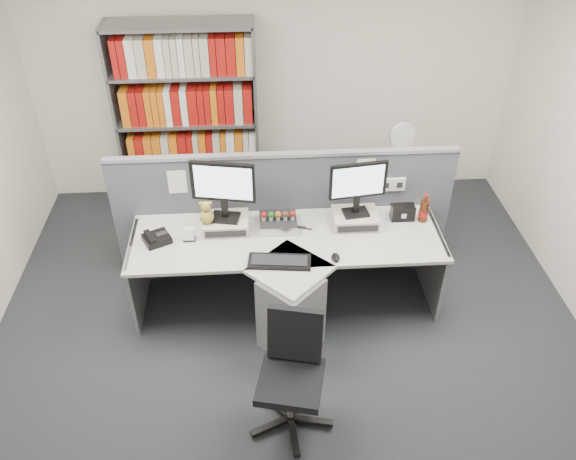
{
  "coord_description": "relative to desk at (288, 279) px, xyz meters",
  "views": [
    {
      "loc": [
        -0.24,
        -3.04,
        3.68
      ],
      "look_at": [
        0.0,
        0.65,
        0.92
      ],
      "focal_mm": 36.59,
      "sensor_mm": 36.0,
      "label": 1
    }
  ],
  "objects": [
    {
      "name": "speaker",
      "position": [
        1.01,
        0.42,
        0.33
      ],
      "size": [
        0.2,
        0.11,
        0.13
      ],
      "primitive_type": "cube",
      "color": "black",
      "rests_on": "desk"
    },
    {
      "name": "desk_calendar",
      "position": [
        -0.81,
        0.24,
        0.31
      ],
      "size": [
        0.1,
        0.07,
        0.12
      ],
      "color": "black",
      "rests_on": "desk"
    },
    {
      "name": "desktop_pc",
      "position": [
        -0.06,
        0.37,
        0.31
      ],
      "size": [
        0.31,
        0.28,
        0.08
      ],
      "color": "black",
      "rests_on": "desk"
    },
    {
      "name": "mouse",
      "position": [
        0.37,
        -0.09,
        0.28
      ],
      "size": [
        0.07,
        0.11,
        0.04
      ],
      "primitive_type": "ellipsoid",
      "color": "black",
      "rests_on": "desk"
    },
    {
      "name": "shelving_unit",
      "position": [
        -0.9,
        1.85,
        0.52
      ],
      "size": [
        1.41,
        0.4,
        2.0
      ],
      "color": "gray",
      "rests_on": "ground"
    },
    {
      "name": "desk",
      "position": [
        0.0,
        0.0,
        0.0
      ],
      "size": [
        2.6,
        1.2,
        0.72
      ],
      "color": "beige",
      "rests_on": "ground"
    },
    {
      "name": "ground",
      "position": [
        0.0,
        -0.6,
        -0.46
      ],
      "size": [
        5.5,
        5.5,
        0.0
      ],
      "primitive_type": "plane",
      "color": "#2D3135",
      "rests_on": "ground"
    },
    {
      "name": "desk_phone",
      "position": [
        -1.07,
        0.23,
        0.3
      ],
      "size": [
        0.27,
        0.26,
        0.09
      ],
      "color": "black",
      "rests_on": "desk"
    },
    {
      "name": "plush_toy",
      "position": [
        -0.65,
        0.34,
        0.45
      ],
      "size": [
        0.12,
        0.12,
        0.21
      ],
      "color": "olive",
      "rests_on": "monitor_riser_left"
    },
    {
      "name": "monitor_riser_left",
      "position": [
        -0.5,
        0.38,
        0.31
      ],
      "size": [
        0.38,
        0.31,
        0.1
      ],
      "color": "beige",
      "rests_on": "desk"
    },
    {
      "name": "figurines",
      "position": [
        -0.06,
        0.36,
        0.4
      ],
      "size": [
        0.29,
        0.05,
        0.09
      ],
      "color": "beige",
      "rests_on": "desktop_pc"
    },
    {
      "name": "desk_fan",
      "position": [
        1.2,
        1.4,
        0.53
      ],
      "size": [
        0.27,
        0.16,
        0.45
      ],
      "color": "white",
      "rests_on": "filing_cabinet"
    },
    {
      "name": "keyboard",
      "position": [
        -0.08,
        -0.11,
        0.28
      ],
      "size": [
        0.51,
        0.24,
        0.03
      ],
      "color": "black",
      "rests_on": "desk"
    },
    {
      "name": "office_chair",
      "position": [
        -0.04,
        -0.98,
        0.03
      ],
      "size": [
        0.61,
        0.6,
        0.92
      ],
      "color": "silver",
      "rests_on": "ground"
    },
    {
      "name": "filing_cabinet",
      "position": [
        1.2,
        1.4,
        -0.11
      ],
      "size": [
        0.45,
        0.61,
        0.7
      ],
      "color": "gray",
      "rests_on": "ground"
    },
    {
      "name": "cola_bottle",
      "position": [
        1.18,
        0.38,
        0.36
      ],
      "size": [
        0.08,
        0.08,
        0.27
      ],
      "color": "#3F190A",
      "rests_on": "desk"
    },
    {
      "name": "monitor_left",
      "position": [
        -0.5,
        0.38,
        0.68
      ],
      "size": [
        0.52,
        0.21,
        0.53
      ],
      "color": "black",
      "rests_on": "monitor_riser_left"
    },
    {
      "name": "room_shell",
      "position": [
        0.0,
        -0.6,
        1.33
      ],
      "size": [
        5.04,
        5.54,
        2.72
      ],
      "color": "white",
      "rests_on": "ground"
    },
    {
      "name": "monitor_riser_right",
      "position": [
        0.6,
        0.38,
        0.31
      ],
      "size": [
        0.38,
        0.31,
        0.1
      ],
      "color": "beige",
      "rests_on": "desk"
    },
    {
      "name": "monitor_right",
      "position": [
        0.6,
        0.38,
        0.66
      ],
      "size": [
        0.48,
        0.18,
        0.49
      ],
      "color": "black",
      "rests_on": "monitor_riser_right"
    },
    {
      "name": "partition",
      "position": [
        0.0,
        0.65,
        0.19
      ],
      "size": [
        3.0,
        0.08,
        1.27
      ],
      "color": "#50525B",
      "rests_on": "ground"
    }
  ]
}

